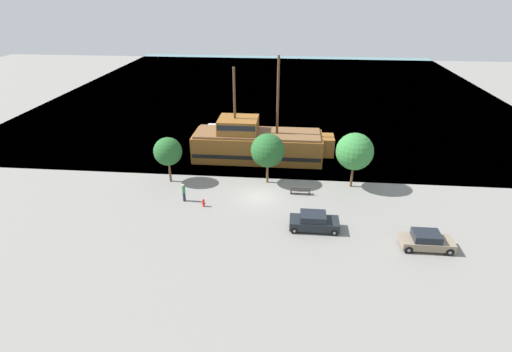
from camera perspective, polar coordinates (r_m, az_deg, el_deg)
The scene contains 12 objects.
ground_plane at distance 38.92m, azimuth 0.45°, elevation -2.90°, with size 160.00×160.00×0.00m, color gray.
water_surface at distance 80.29m, azimuth 3.21°, elevation 12.28°, with size 80.00×80.00×0.00m, color slate.
pirate_ship at distance 46.57m, azimuth 0.15°, elevation 4.67°, with size 16.15×4.86×11.91m.
moored_boat_dockside at distance 52.99m, azimuth -5.37°, elevation 5.89°, with size 5.52×2.17×2.00m.
parked_car_curb_front at distance 34.00m, azimuth 23.18°, elevation -8.50°, with size 3.94×1.82×1.43m.
parked_car_curb_mid at distance 33.90m, azimuth 8.26°, elevation -6.48°, with size 4.10×1.87×1.50m.
fire_hydrant at distance 37.32m, azimuth -7.52°, elevation -3.77°, with size 0.42×0.25×0.76m.
bench_promenade_east at distance 39.28m, azimuth 6.33°, elevation -2.05°, with size 1.91×0.45×0.85m.
pedestrian_walking_near at distance 38.28m, azimuth -10.27°, elevation -2.30°, with size 0.32×0.32×1.80m.
tree_row_east at distance 41.41m, azimuth -12.48°, elevation 3.44°, with size 2.88×2.88×4.81m.
tree_row_mideast at distance 40.15m, azimuth 1.68°, elevation 3.67°, with size 3.43×3.43×5.29m.
tree_row_midwest at distance 40.36m, azimuth 13.91°, elevation 3.41°, with size 3.68×3.68×5.68m.
Camera 1 is at (2.87, -34.03, 18.66)m, focal length 28.00 mm.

